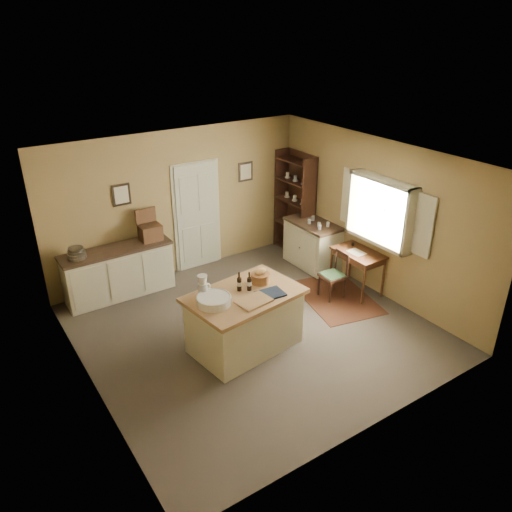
{
  "coord_description": "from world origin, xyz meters",
  "views": [
    {
      "loc": [
        -3.61,
        -5.49,
        4.47
      ],
      "look_at": [
        0.18,
        0.21,
        1.15
      ],
      "focal_mm": 35.0,
      "sensor_mm": 36.0,
      "label": 1
    }
  ],
  "objects": [
    {
      "name": "ground",
      "position": [
        0.0,
        0.0,
        0.0
      ],
      "size": [
        5.0,
        5.0,
        0.0
      ],
      "primitive_type": "plane",
      "color": "brown",
      "rests_on": "ground"
    },
    {
      "name": "rug",
      "position": [
        1.75,
        0.02,
        0.0
      ],
      "size": [
        1.42,
        1.8,
        0.01
      ],
      "primitive_type": "cube",
      "rotation": [
        0.0,
        0.0,
        -0.22
      ],
      "color": "#4B2314",
      "rests_on": "ground"
    },
    {
      "name": "framed_prints",
      "position": [
        0.2,
        2.48,
        1.72
      ],
      "size": [
        2.82,
        0.02,
        0.38
      ],
      "color": "black",
      "rests_on": "ground"
    },
    {
      "name": "desk_chair",
      "position": [
        1.69,
        0.09,
        0.41
      ],
      "size": [
        0.41,
        0.41,
        0.82
      ],
      "primitive_type": null,
      "rotation": [
        0.0,
        0.0,
        -0.06
      ],
      "color": "black",
      "rests_on": "ground"
    },
    {
      "name": "right_cabinet",
      "position": [
        2.2,
        1.25,
        0.46
      ],
      "size": [
        0.63,
        1.13,
        0.99
      ],
      "color": "#BEB596",
      "rests_on": "ground"
    },
    {
      "name": "window",
      "position": [
        2.42,
        -0.2,
        1.55
      ],
      "size": [
        0.25,
        1.99,
        1.12
      ],
      "color": "#BEB596",
      "rests_on": "ground"
    },
    {
      "name": "ceiling",
      "position": [
        0.0,
        0.0,
        2.7
      ],
      "size": [
        5.0,
        5.0,
        0.0
      ],
      "primitive_type": "plane",
      "color": "silver",
      "rests_on": "wall_back"
    },
    {
      "name": "wall_front",
      "position": [
        0.0,
        -2.5,
        1.35
      ],
      "size": [
        5.0,
        0.1,
        2.7
      ],
      "primitive_type": "cube",
      "color": "olive",
      "rests_on": "ground"
    },
    {
      "name": "wall_back",
      "position": [
        0.0,
        2.5,
        1.35
      ],
      "size": [
        5.0,
        0.1,
        2.7
      ],
      "primitive_type": "cube",
      "color": "olive",
      "rests_on": "ground"
    },
    {
      "name": "door",
      "position": [
        0.35,
        2.47,
        1.05
      ],
      "size": [
        0.97,
        0.06,
        2.11
      ],
      "primitive_type": "cube",
      "color": "#B0B49B",
      "rests_on": "ground"
    },
    {
      "name": "wall_right",
      "position": [
        2.5,
        0.0,
        1.35
      ],
      "size": [
        0.1,
        5.0,
        2.7
      ],
      "primitive_type": "cube",
      "color": "olive",
      "rests_on": "ground"
    },
    {
      "name": "shelving_unit",
      "position": [
        2.35,
        2.0,
        1.03
      ],
      "size": [
        0.35,
        0.93,
        2.06
      ],
      "color": "black",
      "rests_on": "ground"
    },
    {
      "name": "sideboard",
      "position": [
        -1.34,
        2.2,
        0.48
      ],
      "size": [
        1.88,
        0.54,
        1.18
      ],
      "color": "#BEB596",
      "rests_on": "ground"
    },
    {
      "name": "wall_left",
      "position": [
        -2.5,
        0.0,
        1.35
      ],
      "size": [
        0.1,
        5.0,
        2.7
      ],
      "primitive_type": "cube",
      "color": "olive",
      "rests_on": "ground"
    },
    {
      "name": "work_island",
      "position": [
        -0.36,
        -0.3,
        0.48
      ],
      "size": [
        1.73,
        1.25,
        1.2
      ],
      "rotation": [
        0.0,
        0.0,
        0.13
      ],
      "color": "#BEB596",
      "rests_on": "ground"
    },
    {
      "name": "writing_desk",
      "position": [
        2.2,
        0.02,
        0.67
      ],
      "size": [
        0.55,
        0.9,
        0.82
      ],
      "color": "#3C2010",
      "rests_on": "ground"
    }
  ]
}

